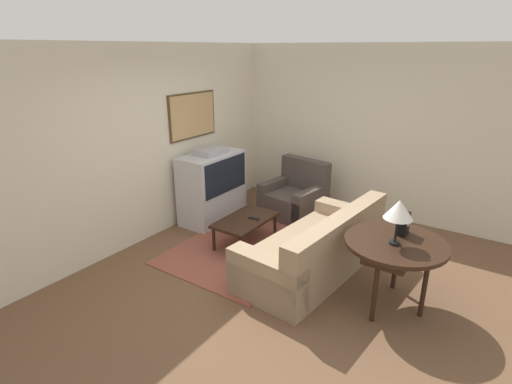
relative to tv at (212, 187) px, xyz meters
The scene contains 12 objects.
ground_plane 2.05m from the tv, 118.00° to the right, with size 12.00×12.00×0.00m, color brown.
wall_back 1.27m from the tv, 156.87° to the left, with size 12.00×0.10×2.70m.
wall_right 2.56m from the tv, 45.57° to the right, with size 0.06×12.00×2.70m.
area_rug 1.27m from the tv, 117.30° to the right, with size 2.16×1.65×0.01m.
tv is the anchor object (origin of this frame).
couch 2.16m from the tv, 104.03° to the right, with size 2.17×1.12×0.83m.
armchair 1.37m from the tv, 47.86° to the right, with size 0.94×1.00×0.90m.
coffee_table 1.04m from the tv, 113.77° to the right, with size 0.94×0.55×0.39m.
console_table 3.13m from the tv, 103.07° to the right, with size 1.03×1.03×0.77m.
table_lamp 3.20m from the tv, 104.34° to the right, with size 0.29×0.29×0.47m.
mantel_clock 3.11m from the tv, 99.17° to the right, with size 0.17×0.10×0.23m.
remote 1.11m from the tv, 108.72° to the right, with size 0.07×0.16×0.02m.
Camera 1 is at (-3.61, -2.18, 2.63)m, focal length 28.00 mm.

